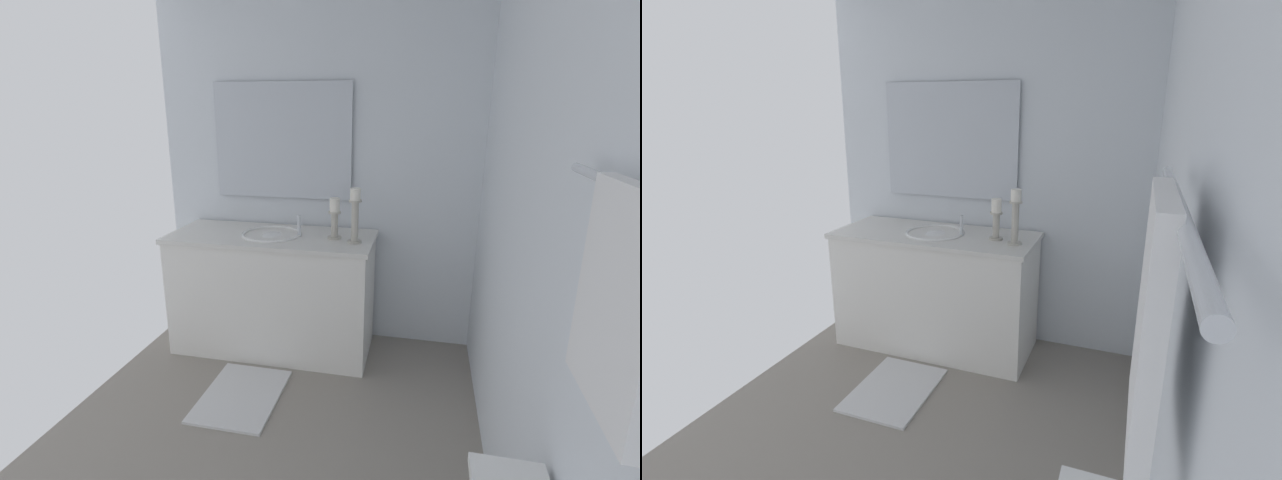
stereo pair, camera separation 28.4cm
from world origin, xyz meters
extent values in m
cube|color=silver|center=(0.00, 1.12, 1.23)|extent=(3.15, 0.04, 2.45)
cube|color=silver|center=(-1.57, 0.00, 1.23)|extent=(0.04, 2.23, 2.45)
cube|color=white|center=(-1.25, -0.24, 0.39)|extent=(0.55, 1.33, 0.79)
cube|color=silver|center=(-1.25, -0.24, 0.80)|extent=(0.58, 1.36, 0.03)
sphere|color=black|center=(-1.35, -0.91, 0.43)|extent=(0.02, 0.02, 0.02)
sphere|color=black|center=(-1.15, -0.91, 0.43)|extent=(0.02, 0.02, 0.02)
ellipsoid|color=white|center=(-1.25, -0.24, 0.77)|extent=(0.38, 0.30, 0.11)
torus|color=white|center=(-1.25, -0.24, 0.82)|extent=(0.40, 0.40, 0.02)
cylinder|color=silver|center=(-1.25, -0.05, 0.89)|extent=(0.02, 0.02, 0.14)
cube|color=silver|center=(-1.53, -0.24, 1.41)|extent=(0.02, 0.97, 0.78)
cylinder|color=#B7B2A5|center=(-1.19, 0.33, 0.82)|extent=(0.09, 0.09, 0.01)
cylinder|color=#B7B2A5|center=(-1.19, 0.33, 0.95)|extent=(0.04, 0.04, 0.26)
cylinder|color=#B7B2A5|center=(-1.19, 0.33, 1.08)|extent=(0.08, 0.08, 0.01)
cylinder|color=white|center=(-1.19, 0.33, 1.13)|extent=(0.06, 0.06, 0.07)
cylinder|color=#B7B2A5|center=(-1.25, 0.19, 0.82)|extent=(0.09, 0.09, 0.01)
cylinder|color=#B7B2A5|center=(-1.25, 0.19, 0.90)|extent=(0.04, 0.04, 0.17)
cylinder|color=#B7B2A5|center=(-1.25, 0.19, 0.99)|extent=(0.08, 0.08, 0.01)
cylinder|color=white|center=(-1.25, 0.19, 1.04)|extent=(0.06, 0.06, 0.09)
cube|color=white|center=(0.80, 1.04, 1.34)|extent=(0.28, 0.03, 0.37)
cube|color=silver|center=(-0.62, -0.24, 0.01)|extent=(0.60, 0.44, 0.02)
camera|label=1|loc=(1.55, 0.73, 1.64)|focal=25.84mm
camera|label=2|loc=(1.46, 1.00, 1.64)|focal=25.84mm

